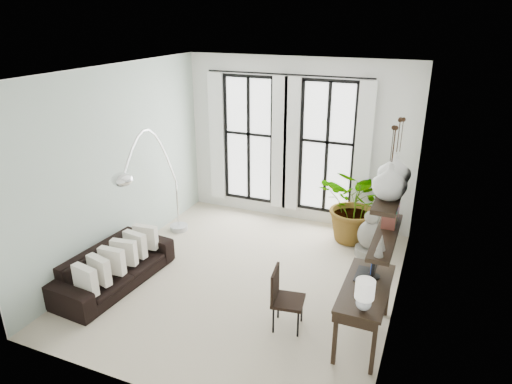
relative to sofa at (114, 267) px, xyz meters
The scene contains 16 objects.
floor 2.03m from the sofa, 26.39° to the left, with size 5.00×5.00×0.00m, color beige.
ceiling 3.53m from the sofa, 26.39° to the left, with size 5.00×5.00×0.00m, color white.
wall_left 1.65m from the sofa, 116.74° to the left, with size 5.00×5.00×0.00m, color #ACC0B2.
wall_right 4.35m from the sofa, 12.44° to the left, with size 5.00×5.00×0.00m, color white.
wall_back 4.06m from the sofa, 62.06° to the left, with size 4.50×4.50×0.00m, color white.
windows 3.90m from the sofa, 64.28° to the left, with size 3.26×0.13×2.65m.
wall_shelves 4.17m from the sofa, ahead, with size 0.25×1.30×0.60m.
sofa is the anchor object (origin of this frame).
throw_pillows 0.23m from the sofa, ahead, with size 0.40×1.52×0.40m.
plant 4.26m from the sofa, 42.35° to the left, with size 1.28×1.11×1.42m, color #2D7228.
desk 3.77m from the sofa, ahead, with size 0.56×1.31×1.17m.
desk_chair 2.73m from the sofa, ahead, with size 0.46×0.46×0.86m.
arc_lamp 1.80m from the sofa, 84.32° to the left, with size 0.72×2.28×2.27m.
buddha 4.22m from the sofa, 35.05° to the left, with size 0.46×0.46×0.83m.
vase_a 4.38m from the sofa, ahead, with size 0.37×0.37×0.38m, color white.
vase_b 4.39m from the sofa, ahead, with size 0.37×0.37×0.38m, color white.
Camera 1 is at (2.54, -5.66, 3.92)m, focal length 32.00 mm.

